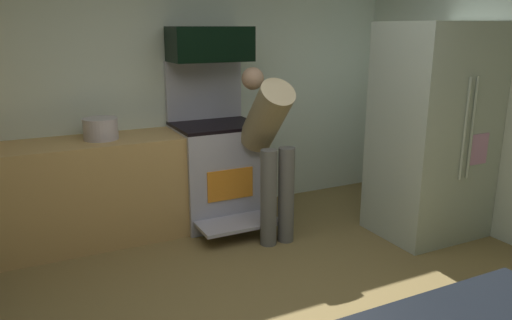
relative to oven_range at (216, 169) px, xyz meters
The scene contains 7 objects.
wall_back 0.98m from the oven_range, 139.45° to the left, with size 5.20×0.12×2.60m, color silver.
lower_cabinet_run 1.34m from the oven_range, behind, with size 2.40×0.60×0.90m, color tan.
oven_range is the anchor object (origin of this frame).
microwave 1.16m from the oven_range, 90.00° to the left, with size 0.74×0.38×0.31m, color black.
refrigerator 1.99m from the oven_range, 34.93° to the right, with size 0.89×0.75×1.86m.
person_cook 0.73m from the oven_range, 65.40° to the right, with size 0.31×0.69×1.48m.
stock_pot 1.14m from the oven_range, behind, with size 0.29×0.29×0.18m, color #C0B5BF.
Camera 1 is at (-1.23, -2.25, 1.82)m, focal length 34.64 mm.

